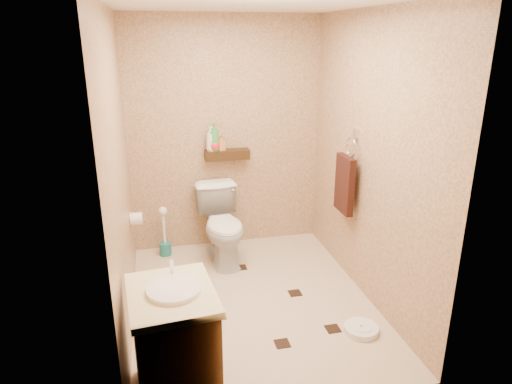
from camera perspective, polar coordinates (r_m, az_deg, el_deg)
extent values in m
plane|color=beige|center=(4.07, -0.50, -13.45)|extent=(2.50, 2.50, 0.00)
cube|color=tan|center=(4.77, -3.83, 7.01)|extent=(2.00, 0.04, 2.40)
cube|color=tan|center=(2.44, 5.83, -4.84)|extent=(2.00, 0.04, 2.40)
cube|color=tan|center=(3.51, -16.72, 1.88)|extent=(0.04, 2.50, 2.40)
cube|color=tan|center=(3.91, 13.94, 3.83)|extent=(0.04, 2.50, 2.40)
cube|color=white|center=(3.45, -0.63, 22.57)|extent=(2.00, 2.50, 0.02)
cube|color=#36220E|center=(4.73, -3.63, 4.68)|extent=(0.46, 0.14, 0.10)
cube|color=black|center=(3.89, -4.65, -15.22)|extent=(0.11, 0.11, 0.01)
cube|color=black|center=(4.19, 4.90, -12.47)|extent=(0.11, 0.11, 0.01)
cube|color=black|center=(3.60, 3.29, -18.38)|extent=(0.11, 0.11, 0.01)
cube|color=black|center=(4.45, -8.98, -10.66)|extent=(0.11, 0.11, 0.01)
cube|color=black|center=(3.78, 9.58, -16.50)|extent=(0.11, 0.11, 0.01)
cube|color=black|center=(4.59, -1.90, -9.41)|extent=(0.11, 0.11, 0.01)
imported|color=white|center=(4.61, -4.16, -4.18)|extent=(0.48, 0.77, 0.76)
cube|color=brown|center=(3.02, -10.10, -18.61)|extent=(0.52, 0.62, 0.70)
cube|color=#F7E6B2|center=(2.81, -10.54, -12.54)|extent=(0.56, 0.66, 0.05)
cylinder|color=white|center=(2.80, -10.20, -12.03)|extent=(0.32, 0.32, 0.05)
cylinder|color=silver|center=(2.95, -10.50, -9.10)|extent=(0.03, 0.03, 0.11)
cylinder|color=white|center=(3.78, 13.00, -16.37)|extent=(0.32, 0.32, 0.05)
cylinder|color=white|center=(3.77, 13.03, -16.04)|extent=(0.16, 0.16, 0.01)
cylinder|color=#1B6E6D|center=(4.91, -11.25, -6.99)|extent=(0.12, 0.12, 0.13)
cylinder|color=white|center=(4.81, -11.44, -4.34)|extent=(0.02, 0.02, 0.38)
sphere|color=white|center=(4.74, -11.58, -2.35)|extent=(0.09, 0.09, 0.09)
cube|color=silver|center=(4.08, 12.39, 7.17)|extent=(0.03, 0.06, 0.08)
torus|color=silver|center=(4.09, 11.82, 5.51)|extent=(0.02, 0.19, 0.19)
cube|color=#371610|center=(4.16, 11.01, 0.94)|extent=(0.06, 0.30, 0.52)
cylinder|color=white|center=(4.31, -14.76, -3.23)|extent=(0.11, 0.11, 0.11)
cylinder|color=silver|center=(4.29, -15.35, -2.53)|extent=(0.04, 0.02, 0.02)
imported|color=silver|center=(4.67, -5.70, 6.64)|extent=(0.11, 0.11, 0.25)
imported|color=yellow|center=(4.68, -5.54, 6.14)|extent=(0.10, 0.10, 0.17)
imported|color=red|center=(4.69, -5.31, 6.11)|extent=(0.13, 0.13, 0.16)
imported|color=green|center=(4.67, -5.28, 6.85)|extent=(0.15, 0.15, 0.28)
imported|color=#DD7849|center=(4.70, -4.40, 6.15)|extent=(0.09, 0.09, 0.15)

